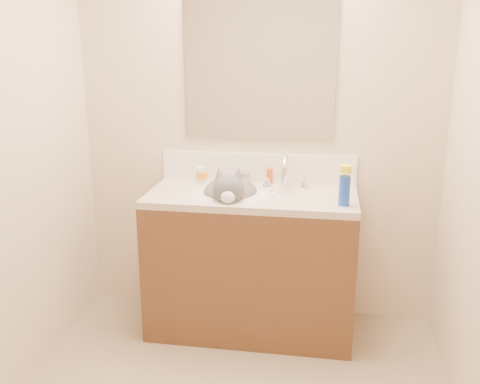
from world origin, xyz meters
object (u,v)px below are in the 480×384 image
(vanity_cabinet, at_px, (251,266))
(spray_can, at_px, (344,191))
(pill_bottle, at_px, (201,175))
(cat, at_px, (230,196))
(silver_jar, at_px, (244,178))
(faucet, at_px, (285,174))
(basin, at_px, (230,206))
(amber_bottle, at_px, (269,176))

(vanity_cabinet, distance_m, spray_can, 0.75)
(pill_bottle, distance_m, spray_can, 0.92)
(cat, distance_m, pill_bottle, 0.31)
(silver_jar, bearing_deg, cat, -101.44)
(silver_jar, height_order, spray_can, spray_can)
(cat, relative_size, spray_can, 2.97)
(faucet, relative_size, cat, 0.58)
(basin, relative_size, spray_can, 2.78)
(vanity_cabinet, bearing_deg, silver_jar, 109.31)
(silver_jar, distance_m, spray_can, 0.70)
(faucet, relative_size, spray_can, 1.73)
(pill_bottle, relative_size, amber_bottle, 1.02)
(vanity_cabinet, relative_size, pill_bottle, 12.10)
(pill_bottle, distance_m, amber_bottle, 0.42)
(faucet, xyz_separation_m, spray_can, (0.34, -0.28, -0.01))
(vanity_cabinet, height_order, amber_bottle, amber_bottle)
(cat, bearing_deg, spray_can, -18.87)
(vanity_cabinet, relative_size, silver_jar, 17.98)
(vanity_cabinet, bearing_deg, pill_bottle, 150.38)
(basin, relative_size, faucet, 1.61)
(basin, distance_m, amber_bottle, 0.34)
(cat, bearing_deg, faucet, 19.19)
(cat, bearing_deg, basin, -88.49)
(amber_bottle, bearing_deg, silver_jar, 179.95)
(amber_bottle, xyz_separation_m, spray_can, (0.44, -0.36, 0.03))
(vanity_cabinet, height_order, basin, basin)
(cat, relative_size, pill_bottle, 4.83)
(amber_bottle, bearing_deg, basin, -128.74)
(cat, relative_size, silver_jar, 7.18)
(faucet, xyz_separation_m, silver_jar, (-0.26, 0.08, -0.05))
(vanity_cabinet, height_order, faucet, faucet)
(pill_bottle, bearing_deg, cat, -43.43)
(amber_bottle, bearing_deg, faucet, -38.22)
(vanity_cabinet, relative_size, faucet, 4.29)
(basin, xyz_separation_m, cat, (-0.00, 0.02, 0.05))
(cat, bearing_deg, vanity_cabinet, -1.28)
(amber_bottle, relative_size, spray_can, 0.60)
(cat, distance_m, silver_jar, 0.24)
(basin, relative_size, pill_bottle, 4.54)
(vanity_cabinet, xyz_separation_m, basin, (-0.12, -0.03, 0.38))
(vanity_cabinet, height_order, pill_bottle, pill_bottle)
(pill_bottle, bearing_deg, basin, -45.41)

